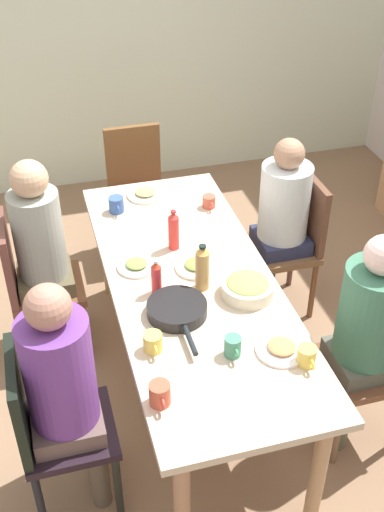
{
  "coord_description": "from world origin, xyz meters",
  "views": [
    {
      "loc": [
        2.42,
        -0.67,
        2.71
      ],
      "look_at": [
        0.0,
        0.0,
        0.89
      ],
      "focal_mm": 44.96,
      "sensor_mm": 36.0,
      "label": 1
    }
  ],
  "objects": [
    {
      "name": "chair_3",
      "position": [
        -1.42,
        0.0,
        0.51
      ],
      "size": [
        0.4,
        0.4,
        0.9
      ],
      "color": "brown",
      "rests_on": "ground_plane"
    },
    {
      "name": "cup_2",
      "position": [
        -0.74,
        -0.25,
        0.79
      ],
      "size": [
        0.12,
        0.09,
        0.09
      ],
      "color": "#395A9E",
      "rests_on": "dining_table"
    },
    {
      "name": "bowl_0",
      "position": [
        0.18,
        0.23,
        0.78
      ],
      "size": [
        0.26,
        0.26,
        0.09
      ],
      "color": "beige",
      "rests_on": "dining_table"
    },
    {
      "name": "cup_3",
      "position": [
        0.55,
        0.03,
        0.79
      ],
      "size": [
        0.11,
        0.07,
        0.1
      ],
      "color": "#43886A",
      "rests_on": "dining_table"
    },
    {
      "name": "chair_1",
      "position": [
        0.52,
        -0.78,
        0.51
      ],
      "size": [
        0.4,
        0.4,
        0.9
      ],
      "color": "black",
      "rests_on": "ground_plane"
    },
    {
      "name": "bottle_2",
      "position": [
        0.07,
        0.03,
        0.86
      ],
      "size": [
        0.07,
        0.07,
        0.25
      ],
      "color": "tan",
      "rests_on": "dining_table"
    },
    {
      "name": "ground_plane",
      "position": [
        0.0,
        0.0,
        0.0
      ],
      "size": [
        5.93,
        5.93,
        0.0
      ],
      "primitive_type": "plane",
      "color": "#8A694E"
    },
    {
      "name": "cup_0",
      "position": [
        0.43,
        -0.29,
        0.78
      ],
      "size": [
        0.12,
        0.08,
        0.09
      ],
      "color": "#DBC653",
      "rests_on": "dining_table"
    },
    {
      "name": "person_4",
      "position": [
        -0.52,
        -0.69,
        0.73
      ],
      "size": [
        0.3,
        0.3,
        1.24
      ],
      "color": "brown",
      "rests_on": "ground_plane"
    },
    {
      "name": "chair_4",
      "position": [
        -0.52,
        -0.78,
        0.51
      ],
      "size": [
        0.4,
        0.4,
        0.9
      ],
      "color": "brown",
      "rests_on": "ground_plane"
    },
    {
      "name": "person_0",
      "position": [
        -0.52,
        0.69,
        0.7
      ],
      "size": [
        0.3,
        0.3,
        1.18
      ],
      "color": "#303047",
      "rests_on": "ground_plane"
    },
    {
      "name": "plate_0",
      "position": [
        -0.87,
        -0.05,
        0.75
      ],
      "size": [
        0.22,
        0.22,
        0.04
      ],
      "color": "silver",
      "rests_on": "dining_table"
    },
    {
      "name": "cup_4",
      "position": [
        0.73,
        -0.33,
        0.79
      ],
      "size": [
        0.12,
        0.09,
        0.1
      ],
      "color": "#C25138",
      "rests_on": "dining_table"
    },
    {
      "name": "person_1",
      "position": [
        0.52,
        -0.69,
        0.74
      ],
      "size": [
        0.3,
        0.3,
        1.25
      ],
      "color": "#4F4541",
      "rests_on": "ground_plane"
    },
    {
      "name": "dining_table",
      "position": [
        0.0,
        0.0,
        0.66
      ],
      "size": [
        2.08,
        0.81,
        0.74
      ],
      "color": "beige",
      "rests_on": "ground_plane"
    },
    {
      "name": "wall_left",
      "position": [
        -2.53,
        0.0,
        1.3
      ],
      "size": [
        0.12,
        5.03,
        2.6
      ],
      "primitive_type": "cube",
      "color": "silver",
      "rests_on": "ground_plane"
    },
    {
      "name": "cup_5",
      "position": [
        -0.64,
        0.28,
        0.77
      ],
      "size": [
        0.11,
        0.08,
        0.07
      ],
      "color": "#C2543F",
      "rests_on": "dining_table"
    },
    {
      "name": "chair_0",
      "position": [
        -0.52,
        0.78,
        0.51
      ],
      "size": [
        0.4,
        0.4,
        0.9
      ],
      "color": "brown",
      "rests_on": "ground_plane"
    },
    {
      "name": "plate_3",
      "position": [
        -0.18,
        -0.24,
        0.75
      ],
      "size": [
        0.2,
        0.2,
        0.04
      ],
      "color": "silver",
      "rests_on": "dining_table"
    },
    {
      "name": "bottle_0",
      "position": [
        -0.3,
        -0.02,
        0.85
      ],
      "size": [
        0.06,
        0.06,
        0.23
      ],
      "color": "red",
      "rests_on": "dining_table"
    },
    {
      "name": "cup_1",
      "position": [
        0.68,
        0.31,
        0.78
      ],
      "size": [
        0.12,
        0.08,
        0.09
      ],
      "color": "#DCBE4F",
      "rests_on": "dining_table"
    },
    {
      "name": "person_2",
      "position": [
        0.52,
        0.69,
        0.72
      ],
      "size": [
        0.31,
        0.31,
        1.21
      ],
      "color": "brown",
      "rests_on": "ground_plane"
    },
    {
      "name": "plate_1",
      "position": [
        -0.09,
        0.05,
        0.75
      ],
      "size": [
        0.22,
        0.22,
        0.04
      ],
      "color": "white",
      "rests_on": "dining_table"
    },
    {
      "name": "plate_2",
      "position": [
        0.58,
        0.24,
        0.75
      ],
      "size": [
        0.23,
        0.23,
        0.04
      ],
      "color": "white",
      "rests_on": "dining_table"
    },
    {
      "name": "bottle_1",
      "position": [
        0.05,
        -0.19,
        0.83
      ],
      "size": [
        0.05,
        0.05,
        0.19
      ],
      "color": "red",
      "rests_on": "dining_table"
    },
    {
      "name": "serving_pan",
      "position": [
        0.23,
        -0.14,
        0.77
      ],
      "size": [
        0.46,
        0.28,
        0.06
      ],
      "color": "black",
      "rests_on": "dining_table"
    },
    {
      "name": "chair_2",
      "position": [
        0.52,
        0.78,
        0.51
      ],
      "size": [
        0.4,
        0.4,
        0.9
      ],
      "color": "brown",
      "rests_on": "ground_plane"
    }
  ]
}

